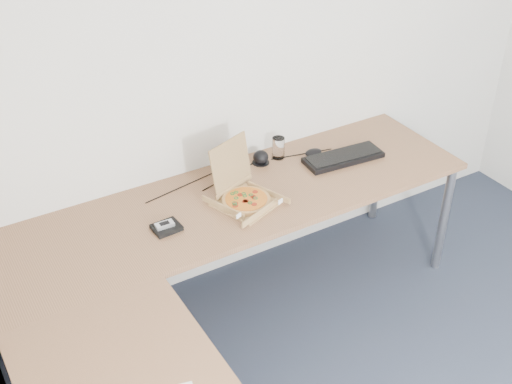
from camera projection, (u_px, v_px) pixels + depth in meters
desk at (218, 272)px, 2.91m from camera, size 2.50×2.20×0.73m
pizza_box at (245, 196)px, 3.29m from camera, size 0.27×0.31×0.27m
drinking_glass at (278, 148)px, 3.64m from camera, size 0.07×0.07×0.12m
keyboard at (343, 157)px, 3.65m from camera, size 0.45×0.19×0.03m
mouse at (313, 153)px, 3.68m from camera, size 0.11×0.08×0.04m
wallet at (167, 228)px, 3.12m from camera, size 0.13×0.11×0.02m
phone at (165, 225)px, 3.10m from camera, size 0.09×0.05×0.02m
dome_speaker at (261, 157)px, 3.60m from camera, size 0.09×0.09×0.08m
cable_bundle at (237, 172)px, 3.54m from camera, size 0.54×0.11×0.01m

